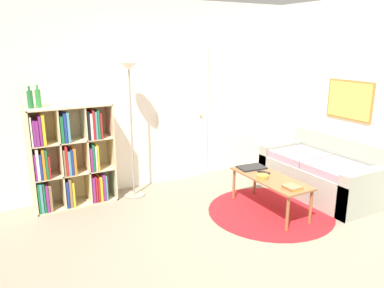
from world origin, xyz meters
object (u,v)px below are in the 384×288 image
(bookshelf, at_px, (70,158))
(laptop, at_px, (252,167))
(coffee_table, at_px, (270,181))
(bottle_middle, at_px, (38,98))
(bowl, at_px, (263,177))
(floor_lamp, at_px, (130,95))
(bottle_left, at_px, (30,99))
(couch, at_px, (323,174))

(bookshelf, distance_m, laptop, 2.33)
(coffee_table, bearing_deg, bookshelf, 146.78)
(laptop, xyz_separation_m, bottle_middle, (-2.39, 1.01, 0.95))
(bowl, bearing_deg, bottle_middle, 148.79)
(floor_lamp, bearing_deg, coffee_table, -43.96)
(bowl, height_order, bottle_middle, bottle_middle)
(floor_lamp, height_order, coffee_table, floor_lamp)
(bottle_left, xyz_separation_m, bottle_middle, (0.09, 0.01, 0.00))
(bookshelf, relative_size, bottle_left, 4.99)
(laptop, relative_size, bottle_middle, 1.39)
(bookshelf, xyz_separation_m, floor_lamp, (0.79, -0.11, 0.76))
(couch, xyz_separation_m, bottle_left, (-3.50, 1.31, 1.12))
(bookshelf, relative_size, laptop, 3.47)
(floor_lamp, relative_size, bottle_left, 6.94)
(bookshelf, bearing_deg, bottle_middle, 174.83)
(bottle_left, relative_size, bottle_middle, 0.97)
(bowl, bearing_deg, coffee_table, -9.24)
(couch, relative_size, bottle_left, 6.20)
(couch, bearing_deg, bowl, -176.71)
(bookshelf, xyz_separation_m, bottle_middle, (-0.29, 0.03, 0.77))
(laptop, distance_m, bowl, 0.39)
(couch, bearing_deg, coffee_table, -175.40)
(bottle_left, bearing_deg, floor_lamp, -6.48)
(bookshelf, relative_size, bowl, 8.97)
(laptop, bearing_deg, couch, -16.80)
(coffee_table, xyz_separation_m, bottle_left, (-2.47, 1.39, 1.00))
(floor_lamp, height_order, bottle_left, floor_lamp)
(coffee_table, bearing_deg, bowl, 170.76)
(floor_lamp, bearing_deg, bottle_middle, 172.64)
(couch, distance_m, bottle_left, 3.90)
(floor_lamp, distance_m, coffee_table, 2.06)
(bookshelf, distance_m, coffee_table, 2.51)
(bottle_middle, bearing_deg, bowl, -31.21)
(laptop, bearing_deg, floor_lamp, 146.54)
(coffee_table, distance_m, bottle_middle, 2.94)
(floor_lamp, height_order, bowl, floor_lamp)
(bottle_left, bearing_deg, laptop, -21.97)
(bookshelf, xyz_separation_m, laptop, (2.10, -0.98, -0.18))
(laptop, bearing_deg, coffee_table, -91.77)
(bookshelf, height_order, couch, bookshelf)
(coffee_table, relative_size, laptop, 2.96)
(bookshelf, relative_size, floor_lamp, 0.72)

